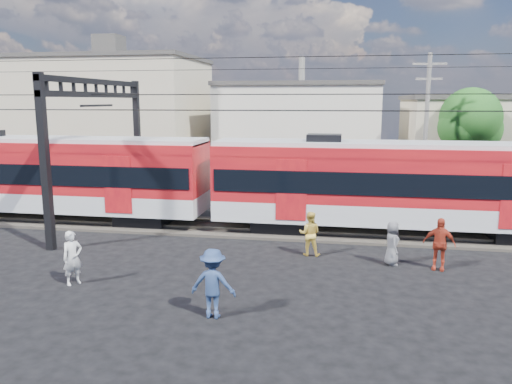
# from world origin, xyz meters

# --- Properties ---
(ground) EXTENTS (120.00, 120.00, 0.00)m
(ground) POSITION_xyz_m (0.00, 0.00, 0.00)
(ground) COLOR black
(ground) RESTS_ON ground
(track_bed) EXTENTS (70.00, 3.40, 0.12)m
(track_bed) POSITION_xyz_m (0.00, 8.00, 0.06)
(track_bed) COLOR #2D2823
(track_bed) RESTS_ON ground
(rail_near) EXTENTS (70.00, 0.12, 0.12)m
(rail_near) POSITION_xyz_m (0.00, 7.25, 0.18)
(rail_near) COLOR #59544C
(rail_near) RESTS_ON track_bed
(rail_far) EXTENTS (70.00, 0.12, 0.12)m
(rail_far) POSITION_xyz_m (0.00, 8.75, 0.18)
(rail_far) COLOR #59544C
(rail_far) RESTS_ON track_bed
(commuter_train) EXTENTS (50.30, 3.08, 4.17)m
(commuter_train) POSITION_xyz_m (4.08, 8.00, 2.40)
(commuter_train) COLOR black
(commuter_train) RESTS_ON ground
(catenary) EXTENTS (70.00, 9.30, 7.52)m
(catenary) POSITION_xyz_m (-8.65, 8.00, 5.14)
(catenary) COLOR black
(catenary) RESTS_ON ground
(building_west) EXTENTS (14.28, 10.20, 9.30)m
(building_west) POSITION_xyz_m (-17.00, 24.00, 4.66)
(building_west) COLOR #BBAD8F
(building_west) RESTS_ON ground
(building_midwest) EXTENTS (12.24, 12.24, 7.30)m
(building_midwest) POSITION_xyz_m (-2.00, 27.00, 3.66)
(building_midwest) COLOR beige
(building_midwest) RESTS_ON ground
(utility_pole_mid) EXTENTS (1.80, 0.24, 8.50)m
(utility_pole_mid) POSITION_xyz_m (6.00, 15.00, 4.53)
(utility_pole_mid) COLOR slate
(utility_pole_mid) RESTS_ON ground
(tree_near) EXTENTS (3.82, 3.64, 6.72)m
(tree_near) POSITION_xyz_m (9.19, 18.09, 4.66)
(tree_near) COLOR #382619
(tree_near) RESTS_ON ground
(pedestrian_a) EXTENTS (0.73, 0.78, 1.79)m
(pedestrian_a) POSITION_xyz_m (-7.06, 0.11, 0.89)
(pedestrian_a) COLOR beige
(pedestrian_a) RESTS_ON ground
(pedestrian_b) EXTENTS (0.84, 0.66, 1.73)m
(pedestrian_b) POSITION_xyz_m (0.33, 4.56, 0.87)
(pedestrian_b) COLOR gold
(pedestrian_b) RESTS_ON ground
(pedestrian_c) EXTENTS (1.28, 0.76, 1.96)m
(pedestrian_c) POSITION_xyz_m (-1.91, -1.54, 0.98)
(pedestrian_c) COLOR navy
(pedestrian_c) RESTS_ON ground
(pedestrian_d) EXTENTS (1.19, 0.73, 1.89)m
(pedestrian_d) POSITION_xyz_m (4.96, 3.68, 0.94)
(pedestrian_d) COLOR #9C2E1C
(pedestrian_d) RESTS_ON ground
(pedestrian_e) EXTENTS (0.62, 0.85, 1.62)m
(pedestrian_e) POSITION_xyz_m (3.38, 3.94, 0.81)
(pedestrian_e) COLOR #525257
(pedestrian_e) RESTS_ON ground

